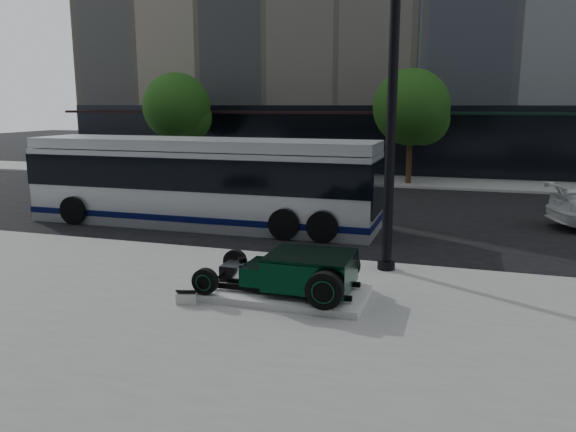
% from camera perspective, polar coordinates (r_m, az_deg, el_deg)
% --- Properties ---
extents(ground, '(120.00, 120.00, 0.00)m').
position_cam_1_polar(ground, '(16.78, 4.37, -2.75)').
color(ground, black).
rests_on(ground, ground).
extents(sidewalk_far, '(70.00, 4.00, 0.12)m').
position_cam_1_polar(sidewalk_far, '(30.35, 10.39, 3.53)').
color(sidewalk_far, gray).
rests_on(sidewalk_far, ground).
extents(street_trees, '(29.80, 3.80, 5.70)m').
position_cam_1_polar(street_trees, '(29.05, 12.70, 10.44)').
color(street_trees, black).
rests_on(street_trees, sidewalk_far).
extents(display_plinth, '(3.40, 1.80, 0.15)m').
position_cam_1_polar(display_plinth, '(11.83, -0.29, -7.79)').
color(display_plinth, silver).
rests_on(display_plinth, sidewalk_near).
extents(hot_rod, '(3.22, 2.00, 0.81)m').
position_cam_1_polar(hot_rod, '(11.58, 1.28, -5.60)').
color(hot_rod, black).
rests_on(hot_rod, display_plinth).
extents(info_plaque, '(0.47, 0.40, 0.31)m').
position_cam_1_polar(info_plaque, '(11.62, -10.22, -8.07)').
color(info_plaque, silver).
rests_on(info_plaque, sidewalk_near).
extents(lamppost, '(0.43, 0.43, 7.75)m').
position_cam_1_polar(lamppost, '(13.36, 10.45, 9.56)').
color(lamppost, black).
rests_on(lamppost, sidewalk_near).
extents(transit_bus, '(12.12, 2.88, 2.92)m').
position_cam_1_polar(transit_bus, '(19.31, -8.82, 3.49)').
color(transit_bus, silver).
rests_on(transit_bus, ground).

